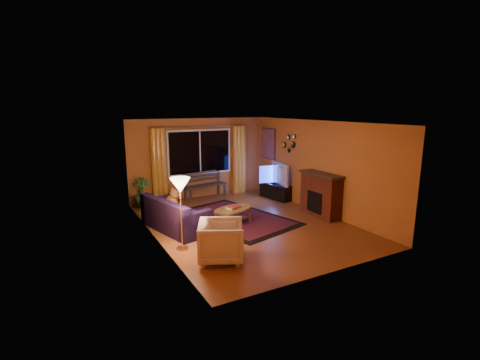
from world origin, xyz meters
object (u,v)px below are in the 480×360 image
armchair (221,239)px  coffee_table (233,216)px  floor_lamp (181,214)px  tv_console (276,191)px  bench (205,192)px  sofa (175,214)px

armchair → coffee_table: bearing=-7.2°
armchair → floor_lamp: floor_lamp is taller
armchair → tv_console: (3.44, 3.25, -0.19)m
floor_lamp → armchair: bearing=-60.4°
floor_lamp → coffee_table: 1.91m
coffee_table → tv_console: size_ratio=1.01×
armchair → tv_console: armchair is taller
armchair → tv_console: bearing=-20.4°
armchair → tv_console: size_ratio=0.75×
coffee_table → armchair: bearing=-123.4°
bench → floor_lamp: size_ratio=0.94×
floor_lamp → tv_console: bearing=31.4°
bench → coffee_table: (-0.36, -2.61, -0.01)m
sofa → bench: bearing=38.5°
sofa → armchair: 2.07m
bench → tv_console: size_ratio=1.26×
sofa → armchair: size_ratio=2.25×
floor_lamp → sofa: bearing=77.9°
floor_lamp → tv_console: (3.93, 2.40, -0.51)m
floor_lamp → tv_console: floor_lamp is taller
armchair → coffee_table: size_ratio=0.75×
bench → sofa: bearing=-137.9°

